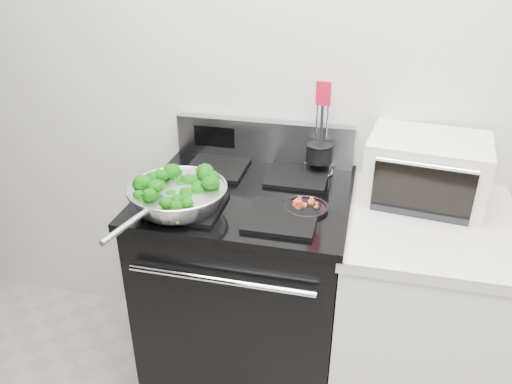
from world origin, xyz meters
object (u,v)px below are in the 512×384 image
(bacon_plate, at_px, (306,205))
(toaster_oven, at_px, (426,169))
(utensil_holder, at_px, (319,157))
(gas_range, at_px, (248,288))
(skillet, at_px, (177,195))

(bacon_plate, distance_m, toaster_oven, 0.48)
(bacon_plate, relative_size, utensil_holder, 0.42)
(gas_range, height_order, toaster_oven, toaster_oven)
(skillet, distance_m, utensil_holder, 0.61)
(utensil_holder, xyz_separation_m, toaster_oven, (0.41, -0.07, 0.02))
(gas_range, relative_size, skillet, 2.03)
(utensil_holder, bearing_deg, skillet, -132.19)
(utensil_holder, bearing_deg, toaster_oven, -4.98)
(gas_range, xyz_separation_m, skillet, (-0.20, -0.19, 0.52))
(toaster_oven, bearing_deg, gas_range, -159.11)
(bacon_plate, bearing_deg, utensil_holder, 89.36)
(bacon_plate, height_order, utensil_holder, utensil_holder)
(gas_range, relative_size, toaster_oven, 2.44)
(skillet, xyz_separation_m, bacon_plate, (0.44, 0.10, -0.04))
(bacon_plate, xyz_separation_m, utensil_holder, (0.00, 0.31, 0.05))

